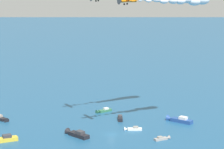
% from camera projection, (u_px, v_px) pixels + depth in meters
% --- Properties ---
extents(ground_plane, '(2000.00, 2000.00, 0.00)m').
position_uv_depth(ground_plane, '(112.00, 134.00, 161.19)').
color(ground_plane, '#1E517A').
extents(motorboat_near_centre, '(8.25, 6.85, 2.49)m').
position_uv_depth(motorboat_near_centre, '(2.00, 119.00, 179.27)').
color(motorboat_near_centre, black).
rests_on(motorboat_near_centre, ground_plane).
extents(motorboat_far_port, '(10.24, 8.17, 3.06)m').
position_uv_depth(motorboat_far_port, '(76.00, 134.00, 159.23)').
color(motorboat_far_port, black).
rests_on(motorboat_far_port, ground_plane).
extents(motorboat_ahead, '(6.62, 6.79, 2.19)m').
position_uv_depth(motorboat_ahead, '(103.00, 111.00, 191.80)').
color(motorboat_ahead, '#33704C').
rests_on(motorboat_ahead, ground_plane).
extents(motorboat_outer_ring_a, '(3.12, 7.50, 2.11)m').
position_uv_depth(motorboat_outer_ring_a, '(120.00, 119.00, 179.70)').
color(motorboat_outer_ring_a, black).
rests_on(motorboat_outer_ring_a, ground_plane).
extents(motorboat_outer_ring_b, '(10.18, 8.15, 3.04)m').
position_uv_depth(motorboat_outer_ring_b, '(1.00, 140.00, 152.74)').
color(motorboat_outer_ring_b, gold).
rests_on(motorboat_outer_ring_b, ground_plane).
extents(motorboat_outer_ring_c, '(6.78, 2.86, 1.91)m').
position_uv_depth(motorboat_outer_ring_c, '(132.00, 129.00, 166.12)').
color(motorboat_outer_ring_c, white).
rests_on(motorboat_outer_ring_c, ground_plane).
extents(motorboat_outer_ring_d, '(10.96, 7.47, 3.16)m').
position_uv_depth(motorboat_outer_ring_d, '(178.00, 120.00, 177.14)').
color(motorboat_outer_ring_d, '#23478C').
rests_on(motorboat_outer_ring_d, ground_plane).
extents(motorboat_outer_ring_e, '(5.76, 4.86, 1.75)m').
position_uv_depth(motorboat_outer_ring_e, '(163.00, 138.00, 155.25)').
color(motorboat_outer_ring_e, '#9E9993').
rests_on(motorboat_outer_ring_e, ground_plane).
extents(biplane_lead, '(6.69, 6.46, 3.62)m').
position_uv_depth(biplane_lead, '(127.00, 0.00, 143.63)').
color(biplane_lead, orange).
extents(smoke_trail_lead, '(25.13, 21.06, 3.89)m').
position_uv_depth(smoke_trail_lead, '(189.00, 1.00, 156.22)').
color(smoke_trail_lead, silver).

